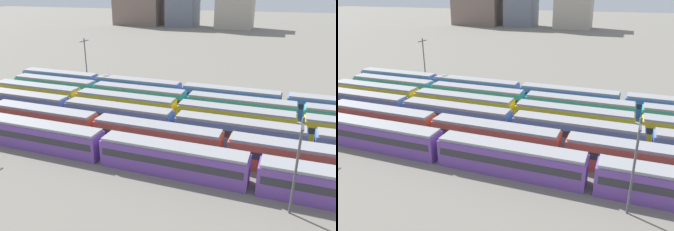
# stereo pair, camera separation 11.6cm
# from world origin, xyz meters

# --- Properties ---
(ground_plane) EXTENTS (600.00, 600.00, 0.00)m
(ground_plane) POSITION_xyz_m (0.00, 13.00, 0.00)
(ground_plane) COLOR slate
(train_track_0) EXTENTS (112.50, 3.06, 3.75)m
(train_track_0) POSITION_xyz_m (41.40, 0.00, 1.90)
(train_track_0) COLOR #6B429E
(train_track_0) RESTS_ON ground_plane
(train_track_1) EXTENTS (74.70, 3.06, 3.75)m
(train_track_1) POSITION_xyz_m (18.34, 5.20, 1.90)
(train_track_1) COLOR #BC4C38
(train_track_1) RESTS_ON ground_plane
(train_track_2) EXTENTS (74.70, 3.06, 3.75)m
(train_track_2) POSITION_xyz_m (28.56, 10.40, 1.90)
(train_track_2) COLOR #4C70BC
(train_track_2) RESTS_ON ground_plane
(train_track_3) EXTENTS (74.70, 3.06, 3.75)m
(train_track_3) POSITION_xyz_m (27.19, 15.60, 1.90)
(train_track_3) COLOR yellow
(train_track_3) RESTS_ON ground_plane
(train_track_4) EXTENTS (112.50, 3.06, 3.75)m
(train_track_4) POSITION_xyz_m (46.18, 20.80, 1.90)
(train_track_4) COLOR teal
(train_track_4) RESTS_ON ground_plane
(train_track_5) EXTENTS (93.60, 3.06, 3.75)m
(train_track_5) POSITION_xyz_m (34.08, 26.00, 1.90)
(train_track_5) COLOR #4C70BC
(train_track_5) RESTS_ON ground_plane
(catenary_pole_1) EXTENTS (0.24, 3.20, 10.80)m
(catenary_pole_1) POSITION_xyz_m (1.34, 28.97, 5.96)
(catenary_pole_1) COLOR #4C4C51
(catenary_pole_1) RESTS_ON ground_plane
(catenary_pole_2) EXTENTS (0.24, 3.20, 10.15)m
(catenary_pole_2) POSITION_xyz_m (45.42, -3.20, 5.62)
(catenary_pole_2) COLOR #4C4C51
(catenary_pole_2) RESTS_ON ground_plane
(distant_building_2) EXTENTS (19.50, 16.27, 21.53)m
(distant_building_2) POSITION_xyz_m (11.73, 159.25, 10.77)
(distant_building_2) COLOR #B2A899
(distant_building_2) RESTS_ON ground_plane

